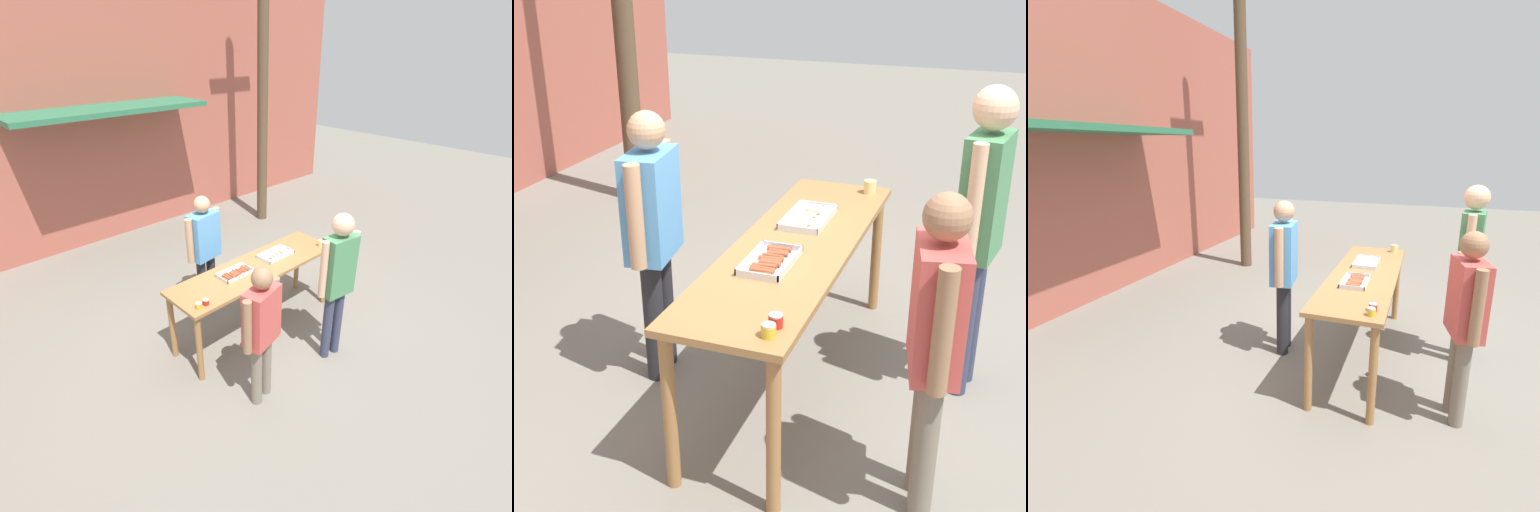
{
  "view_description": "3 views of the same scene",
  "coord_description": "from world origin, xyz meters",
  "views": [
    {
      "loc": [
        -2.94,
        -3.09,
        3.38
      ],
      "look_at": [
        0.0,
        0.0,
        1.07
      ],
      "focal_mm": 28.0,
      "sensor_mm": 36.0,
      "label": 1
    },
    {
      "loc": [
        -3.58,
        -1.15,
        2.53
      ],
      "look_at": [
        -0.31,
        0.04,
        0.97
      ],
      "focal_mm": 50.0,
      "sensor_mm": 36.0,
      "label": 2
    },
    {
      "loc": [
        -3.96,
        -0.56,
        2.2
      ],
      "look_at": [
        -0.17,
        0.82,
        1.08
      ],
      "focal_mm": 28.0,
      "sensor_mm": 36.0,
      "label": 3
    }
  ],
  "objects": [
    {
      "name": "beer_cup",
      "position": [
        1.02,
        -0.21,
        0.96
      ],
      "size": [
        0.09,
        0.09,
        0.09
      ],
      "color": "#DBC67A",
      "rests_on": "serving_table"
    },
    {
      "name": "person_customer_holding_hotdog",
      "position": [
        -0.78,
        -0.91,
        0.95
      ],
      "size": [
        0.55,
        0.29,
        1.59
      ],
      "rotation": [
        0.0,
        0.0,
        3.36
      ],
      "color": "#756B5B",
      "rests_on": "ground"
    },
    {
      "name": "person_customer_with_cup",
      "position": [
        0.29,
        -0.99,
        1.13
      ],
      "size": [
        0.52,
        0.25,
        1.84
      ],
      "rotation": [
        0.0,
        0.0,
        2.98
      ],
      "color": "#333851",
      "rests_on": "ground"
    },
    {
      "name": "utility_pole",
      "position": [
        2.65,
        2.61,
        3.02
      ],
      "size": [
        1.1,
        0.2,
        5.84
      ],
      "color": "brown",
      "rests_on": "ground"
    },
    {
      "name": "person_server_behind_table",
      "position": [
        -0.17,
        0.82,
        0.99
      ],
      "size": [
        0.59,
        0.28,
        1.66
      ],
      "rotation": [
        0.0,
        0.0,
        0.15
      ],
      "color": "#232328",
      "rests_on": "ground"
    },
    {
      "name": "serving_table",
      "position": [
        0.0,
        0.0,
        0.8
      ],
      "size": [
        2.32,
        0.66,
        0.92
      ],
      "color": "olive",
      "rests_on": "ground"
    },
    {
      "name": "building_facade_back",
      "position": [
        0.0,
        3.98,
        2.26
      ],
      "size": [
        12.0,
        1.11,
        4.5
      ],
      "color": "#A85647",
      "rests_on": "ground"
    },
    {
      "name": "ground_plane",
      "position": [
        0.0,
        0.0,
        0.0
      ],
      "size": [
        24.0,
        24.0,
        0.0
      ],
      "primitive_type": "plane",
      "color": "slate"
    },
    {
      "name": "condiment_jar_mustard",
      "position": [
        -1.03,
        -0.22,
        0.95
      ],
      "size": [
        0.07,
        0.07,
        0.06
      ],
      "color": "gold",
      "rests_on": "serving_table"
    },
    {
      "name": "condiment_jar_ketchup",
      "position": [
        -0.93,
        -0.22,
        0.95
      ],
      "size": [
        0.07,
        0.07,
        0.06
      ],
      "color": "#B22319",
      "rests_on": "serving_table"
    },
    {
      "name": "food_tray_buns",
      "position": [
        0.39,
        0.04,
        0.94
      ],
      "size": [
        0.46,
        0.26,
        0.06
      ],
      "color": "silver",
      "rests_on": "serving_table"
    },
    {
      "name": "food_tray_sausages",
      "position": [
        -0.31,
        0.04,
        0.94
      ],
      "size": [
        0.42,
        0.24,
        0.04
      ],
      "color": "silver",
      "rests_on": "serving_table"
    }
  ]
}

